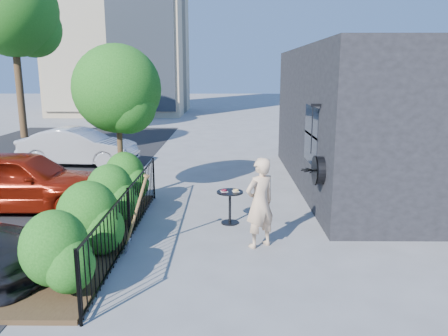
{
  "coord_description": "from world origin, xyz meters",
  "views": [
    {
      "loc": [
        0.44,
        -8.21,
        3.31
      ],
      "look_at": [
        0.38,
        1.35,
        1.2
      ],
      "focal_mm": 35.0,
      "sensor_mm": 36.0,
      "label": 1
    }
  ],
  "objects_px": {
    "patio_tree": "(120,94)",
    "car_red": "(21,180)",
    "cafe_table": "(230,201)",
    "shovel": "(135,218)",
    "woman": "(260,203)",
    "street_tree_far": "(13,17)",
    "car_silver": "(79,147)"
  },
  "relations": [
    {
      "from": "patio_tree",
      "to": "car_red",
      "type": "xyz_separation_m",
      "value": [
        -2.31,
        -0.74,
        -2.03
      ]
    },
    {
      "from": "cafe_table",
      "to": "car_red",
      "type": "distance_m",
      "value": 5.15
    },
    {
      "from": "patio_tree",
      "to": "cafe_table",
      "type": "relative_size",
      "value": 5.01
    },
    {
      "from": "patio_tree",
      "to": "shovel",
      "type": "xyz_separation_m",
      "value": [
        0.98,
        -3.33,
        -2.09
      ]
    },
    {
      "from": "woman",
      "to": "car_red",
      "type": "distance_m",
      "value": 6.06
    },
    {
      "from": "patio_tree",
      "to": "street_tree_far",
      "type": "height_order",
      "value": "street_tree_far"
    },
    {
      "from": "street_tree_far",
      "to": "car_silver",
      "type": "distance_m",
      "value": 9.92
    },
    {
      "from": "car_red",
      "to": "car_silver",
      "type": "relative_size",
      "value": 1.05
    },
    {
      "from": "street_tree_far",
      "to": "shovel",
      "type": "height_order",
      "value": "street_tree_far"
    },
    {
      "from": "car_red",
      "to": "car_silver",
      "type": "xyz_separation_m",
      "value": [
        -0.34,
        5.2,
        -0.06
      ]
    },
    {
      "from": "cafe_table",
      "to": "shovel",
      "type": "relative_size",
      "value": 0.51
    },
    {
      "from": "shovel",
      "to": "car_red",
      "type": "height_order",
      "value": "shovel"
    },
    {
      "from": "street_tree_far",
      "to": "patio_tree",
      "type": "bearing_deg",
      "value": -55.49
    },
    {
      "from": "patio_tree",
      "to": "cafe_table",
      "type": "bearing_deg",
      "value": -31.89
    },
    {
      "from": "patio_tree",
      "to": "woman",
      "type": "bearing_deg",
      "value": -42.38
    },
    {
      "from": "cafe_table",
      "to": "car_red",
      "type": "height_order",
      "value": "car_red"
    },
    {
      "from": "woman",
      "to": "car_silver",
      "type": "height_order",
      "value": "woman"
    },
    {
      "from": "patio_tree",
      "to": "shovel",
      "type": "relative_size",
      "value": 2.56
    },
    {
      "from": "street_tree_far",
      "to": "car_red",
      "type": "height_order",
      "value": "street_tree_far"
    },
    {
      "from": "patio_tree",
      "to": "car_silver",
      "type": "height_order",
      "value": "patio_tree"
    },
    {
      "from": "cafe_table",
      "to": "woman",
      "type": "bearing_deg",
      "value": -66.79
    },
    {
      "from": "street_tree_far",
      "to": "shovel",
      "type": "distance_m",
      "value": 17.71
    },
    {
      "from": "shovel",
      "to": "street_tree_far",
      "type": "bearing_deg",
      "value": 120.85
    },
    {
      "from": "shovel",
      "to": "car_silver",
      "type": "distance_m",
      "value": 8.59
    },
    {
      "from": "car_red",
      "to": "car_silver",
      "type": "distance_m",
      "value": 5.21
    },
    {
      "from": "woman",
      "to": "shovel",
      "type": "xyz_separation_m",
      "value": [
        -2.33,
        -0.31,
        -0.2
      ]
    },
    {
      "from": "cafe_table",
      "to": "car_silver",
      "type": "bearing_deg",
      "value": 131.21
    },
    {
      "from": "car_red",
      "to": "car_silver",
      "type": "height_order",
      "value": "car_red"
    },
    {
      "from": "street_tree_far",
      "to": "car_red",
      "type": "distance_m",
      "value": 14.09
    },
    {
      "from": "car_red",
      "to": "cafe_table",
      "type": "bearing_deg",
      "value": -100.61
    },
    {
      "from": "patio_tree",
      "to": "woman",
      "type": "distance_m",
      "value": 4.86
    },
    {
      "from": "woman",
      "to": "car_red",
      "type": "height_order",
      "value": "woman"
    }
  ]
}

